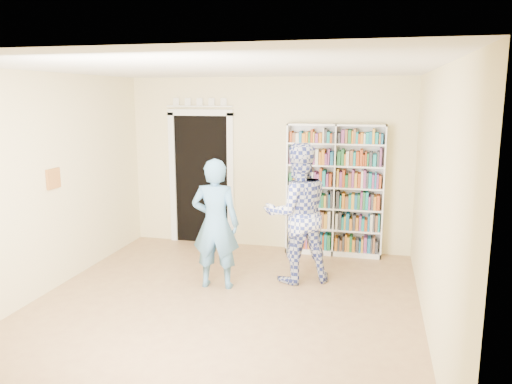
# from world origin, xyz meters

# --- Properties ---
(floor) EXTENTS (5.00, 5.00, 0.00)m
(floor) POSITION_xyz_m (0.00, 0.00, 0.00)
(floor) COLOR #916646
(floor) RESTS_ON ground
(ceiling) EXTENTS (5.00, 5.00, 0.00)m
(ceiling) POSITION_xyz_m (0.00, 0.00, 2.70)
(ceiling) COLOR white
(ceiling) RESTS_ON wall_back
(wall_back) EXTENTS (4.50, 0.00, 4.50)m
(wall_back) POSITION_xyz_m (0.00, 2.50, 1.35)
(wall_back) COLOR beige
(wall_back) RESTS_ON floor
(wall_left) EXTENTS (0.00, 5.00, 5.00)m
(wall_left) POSITION_xyz_m (-2.25, 0.00, 1.35)
(wall_left) COLOR beige
(wall_left) RESTS_ON floor
(wall_right) EXTENTS (0.00, 5.00, 5.00)m
(wall_right) POSITION_xyz_m (2.25, 0.00, 1.35)
(wall_right) COLOR beige
(wall_right) RESTS_ON floor
(bookshelf) EXTENTS (1.46, 0.27, 2.00)m
(bookshelf) POSITION_xyz_m (1.08, 2.34, 1.01)
(bookshelf) COLOR white
(bookshelf) RESTS_ON floor
(doorway) EXTENTS (1.10, 0.08, 2.43)m
(doorway) POSITION_xyz_m (-1.10, 2.48, 1.18)
(doorway) COLOR black
(doorway) RESTS_ON floor
(wall_art) EXTENTS (0.03, 0.25, 0.25)m
(wall_art) POSITION_xyz_m (-2.23, 0.20, 1.40)
(wall_art) COLOR maroon
(wall_art) RESTS_ON wall_left
(man_blue) EXTENTS (0.63, 0.44, 1.66)m
(man_blue) POSITION_xyz_m (-0.26, 0.63, 0.83)
(man_blue) COLOR #5086B2
(man_blue) RESTS_ON floor
(man_plaid) EXTENTS (1.10, 1.01, 1.83)m
(man_plaid) POSITION_xyz_m (0.71, 1.09, 0.91)
(man_plaid) COLOR #2E3A8D
(man_plaid) RESTS_ON floor
(paper_sheet) EXTENTS (0.19, 0.11, 0.29)m
(paper_sheet) POSITION_xyz_m (0.78, 0.92, 0.99)
(paper_sheet) COLOR white
(paper_sheet) RESTS_ON man_plaid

